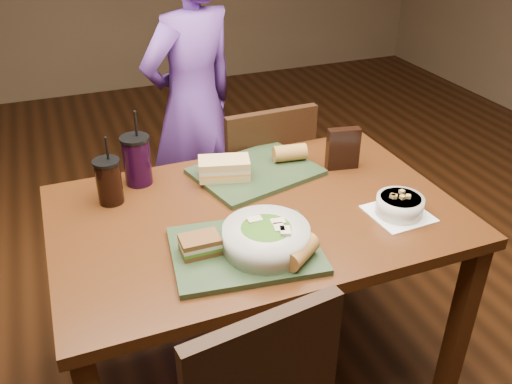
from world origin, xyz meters
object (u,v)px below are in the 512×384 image
cup_cola (109,181)px  cup_berry (137,160)px  tray_far (256,172)px  baguette_near (300,252)px  tray_near (245,250)px  soup_bowl (400,205)px  chip_bag (343,149)px  baguette_far (290,153)px  salad_bowl (266,237)px  diner (193,105)px  chair_far (262,188)px  dining_table (256,233)px  sandwich_far (224,168)px

cup_cola → cup_berry: (0.11, 0.10, 0.01)m
tray_far → baguette_near: size_ratio=3.49×
tray_near → soup_bowl: soup_bowl is taller
baguette_near → chip_bag: bearing=50.0°
tray_near → tray_far: bearing=65.1°
baguette_far → cup_cola: cup_cola is taller
tray_near → salad_bowl: (0.05, -0.03, 0.05)m
diner → soup_bowl: diner is taller
chair_far → tray_far: bearing=-116.5°
cup_berry → baguette_far: bearing=-6.8°
chair_far → dining_table: bearing=-114.2°
chair_far → diner: 0.55m
cup_cola → chip_bag: cup_cola is taller
salad_bowl → sandwich_far: salad_bowl is taller
salad_bowl → soup_bowl: (0.48, 0.04, -0.03)m
chair_far → tray_far: size_ratio=2.14×
dining_table → cup_berry: size_ratio=4.74×
cup_cola → cup_berry: 0.15m
soup_bowl → cup_berry: cup_berry is taller
baguette_near → diner: bearing=87.4°
dining_table → tray_far: 0.27m
tray_far → cup_berry: 0.43m
diner → baguette_far: size_ratio=12.15×
tray_far → salad_bowl: (-0.15, -0.46, 0.05)m
soup_bowl → sandwich_far: bearing=137.9°
baguette_far → cup_berry: (-0.55, 0.07, 0.04)m
baguette_near → cup_cola: (-0.44, 0.54, 0.03)m
salad_bowl → tray_far: bearing=72.1°
baguette_far → cup_berry: bearing=173.2°
tray_near → salad_bowl: salad_bowl is taller
tray_near → cup_berry: cup_berry is taller
dining_table → chair_far: chair_far is taller
tray_near → chip_bag: bearing=35.1°
salad_bowl → chip_bag: chip_bag is taller
cup_cola → chip_bag: (0.83, -0.07, -0.00)m
diner → chip_bag: bearing=88.0°
salad_bowl → cup_cola: 0.59m
diner → tray_far: bearing=67.5°
sandwich_far → baguette_far: size_ratio=1.61×
tray_far → sandwich_far: sandwich_far is taller
tray_far → tray_near: bearing=-114.9°
soup_bowl → tray_far: bearing=128.0°
dining_table → tray_far: tray_far is taller
tray_near → cup_berry: (-0.21, 0.53, 0.08)m
chair_far → sandwich_far: bearing=-131.2°
salad_bowl → baguette_far: salad_bowl is taller
chair_far → baguette_near: chair_far is taller
baguette_near → cup_cola: 0.70m
sandwich_far → cup_berry: size_ratio=0.72×
dining_table → chip_bag: bearing=21.8°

